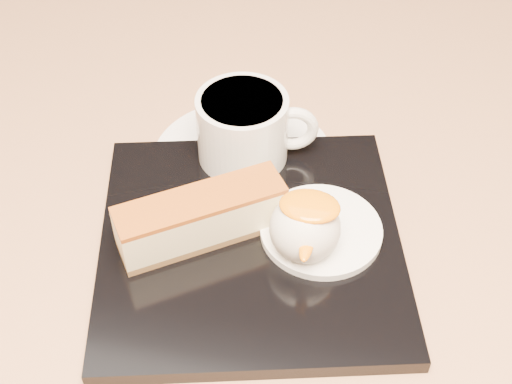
% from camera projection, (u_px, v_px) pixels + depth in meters
% --- Properties ---
extents(table, '(0.80, 0.80, 0.72)m').
position_uv_depth(table, '(191.00, 344.00, 0.65)').
color(table, black).
rests_on(table, ground).
extents(dessert_plate, '(0.27, 0.27, 0.01)m').
position_uv_depth(dessert_plate, '(251.00, 243.00, 0.53)').
color(dessert_plate, black).
rests_on(dessert_plate, table).
extents(cheesecake, '(0.12, 0.10, 0.04)m').
position_uv_depth(cheesecake, '(201.00, 217.00, 0.51)').
color(cheesecake, brown).
rests_on(cheesecake, dessert_plate).
extents(cream_smear, '(0.09, 0.09, 0.01)m').
position_uv_depth(cream_smear, '(321.00, 230.00, 0.52)').
color(cream_smear, white).
rests_on(cream_smear, dessert_plate).
extents(ice_cream_scoop, '(0.05, 0.05, 0.05)m').
position_uv_depth(ice_cream_scoop, '(305.00, 228.00, 0.50)').
color(ice_cream_scoop, white).
rests_on(ice_cream_scoop, cream_smear).
extents(mango_sauce, '(0.04, 0.03, 0.01)m').
position_uv_depth(mango_sauce, '(310.00, 206.00, 0.48)').
color(mango_sauce, orange).
rests_on(mango_sauce, ice_cream_scoop).
extents(mint_sprig, '(0.03, 0.02, 0.00)m').
position_uv_depth(mint_sprig, '(287.00, 198.00, 0.54)').
color(mint_sprig, '#2C882E').
rests_on(mint_sprig, cream_smear).
extents(saucer, '(0.15, 0.15, 0.01)m').
position_uv_depth(saucer, '(243.00, 161.00, 0.59)').
color(saucer, white).
rests_on(saucer, table).
extents(coffee_cup, '(0.10, 0.07, 0.06)m').
position_uv_depth(coffee_cup, '(245.00, 128.00, 0.57)').
color(coffee_cup, white).
rests_on(coffee_cup, saucer).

